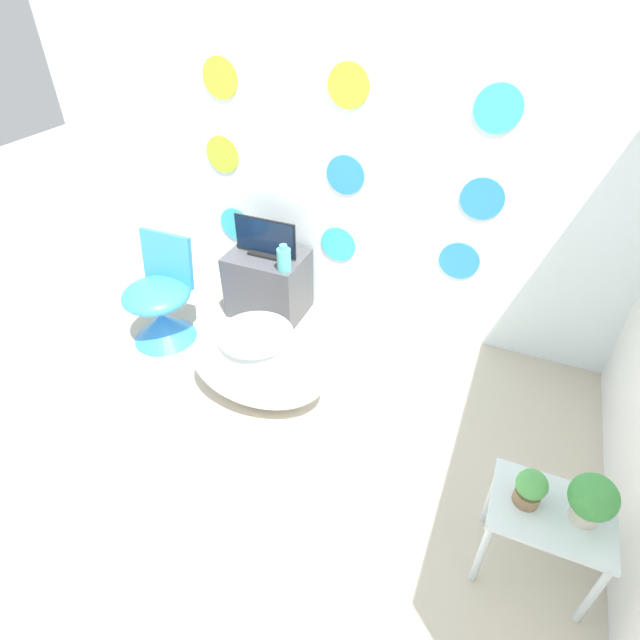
# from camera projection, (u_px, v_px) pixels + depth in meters

# --- Properties ---
(ground_plane) EXTENTS (12.00, 12.00, 0.00)m
(ground_plane) POSITION_uv_depth(u_px,v_px,m) (174.00, 548.00, 2.43)
(ground_plane) COLOR #BCB29E
(wall_back_dotted) EXTENTS (4.88, 0.05, 2.60)m
(wall_back_dotted) POSITION_uv_depth(u_px,v_px,m) (344.00, 146.00, 3.26)
(wall_back_dotted) COLOR white
(wall_back_dotted) RESTS_ON ground_plane
(bathtub) EXTENTS (0.91, 0.56, 0.51)m
(bathtub) POSITION_uv_depth(u_px,v_px,m) (258.00, 363.00, 3.11)
(bathtub) COLOR white
(bathtub) RESTS_ON ground_plane
(chair) EXTENTS (0.48, 0.48, 0.77)m
(chair) POSITION_uv_depth(u_px,v_px,m) (161.00, 308.00, 3.58)
(chair) COLOR #338CE0
(chair) RESTS_ON ground_plane
(tv_cabinet) EXTENTS (0.57, 0.43, 0.51)m
(tv_cabinet) POSITION_uv_depth(u_px,v_px,m) (268.00, 284.00, 3.85)
(tv_cabinet) COLOR #4C4C51
(tv_cabinet) RESTS_ON ground_plane
(tv) EXTENTS (0.49, 0.12, 0.29)m
(tv) POSITION_uv_depth(u_px,v_px,m) (265.00, 239.00, 3.62)
(tv) COLOR black
(tv) RESTS_ON tv_cabinet
(vase) EXTENTS (0.10, 0.10, 0.20)m
(vase) POSITION_uv_depth(u_px,v_px,m) (284.00, 259.00, 3.47)
(vase) COLOR #51B2AD
(vase) RESTS_ON tv_cabinet
(side_table) EXTENTS (0.50, 0.37, 0.46)m
(side_table) POSITION_uv_depth(u_px,v_px,m) (548.00, 521.00, 2.13)
(side_table) COLOR silver
(side_table) RESTS_ON ground_plane
(potted_plant_left) EXTENTS (0.13, 0.13, 0.18)m
(potted_plant_left) POSITION_uv_depth(u_px,v_px,m) (531.00, 488.00, 2.06)
(potted_plant_left) COLOR #8C6B4C
(potted_plant_left) RESTS_ON side_table
(potted_plant_right) EXTENTS (0.19, 0.19, 0.24)m
(potted_plant_right) POSITION_uv_depth(u_px,v_px,m) (593.00, 499.00, 1.98)
(potted_plant_right) COLOR beige
(potted_plant_right) RESTS_ON side_table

